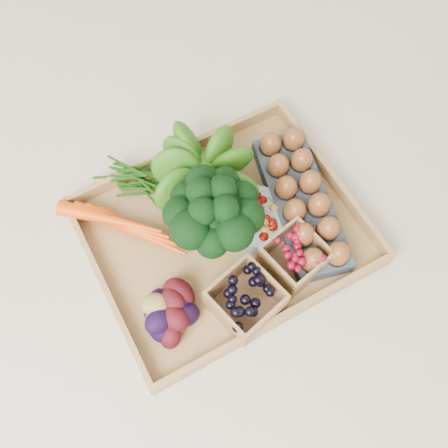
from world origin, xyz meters
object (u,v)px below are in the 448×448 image
cherry_bowl (255,219)px  egg_carton (300,204)px  tray (224,234)px  broccoli (214,224)px

cherry_bowl → egg_carton: 0.11m
tray → egg_carton: bearing=-8.6°
broccoli → egg_carton: bearing=-7.1°
tray → egg_carton: egg_carton is taller
broccoli → cherry_bowl: broccoli is taller
broccoli → egg_carton: 0.21m
broccoli → cherry_bowl: 0.11m
tray → egg_carton: size_ratio=1.63×
egg_carton → tray: bearing=-174.7°
tray → broccoli: broccoli is taller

